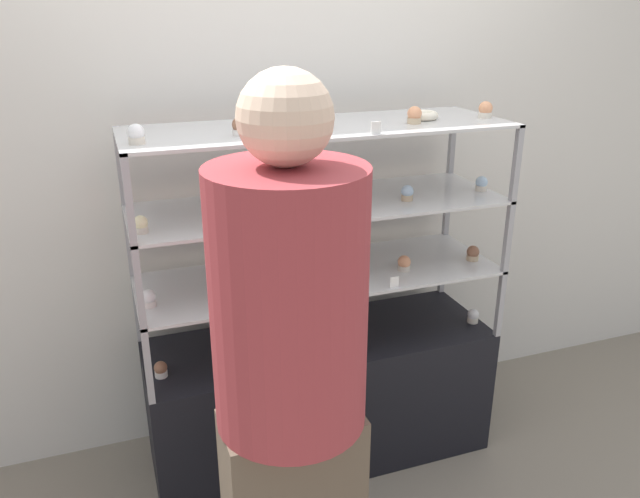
# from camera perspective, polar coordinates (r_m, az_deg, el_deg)

# --- Properties ---
(ground_plane) EXTENTS (20.00, 20.00, 0.00)m
(ground_plane) POSITION_cam_1_polar(r_m,az_deg,el_deg) (3.00, -0.00, -17.89)
(ground_plane) COLOR gray
(back_wall) EXTENTS (8.00, 0.05, 2.60)m
(back_wall) POSITION_cam_1_polar(r_m,az_deg,el_deg) (2.76, -2.79, 8.82)
(back_wall) COLOR silver
(back_wall) RESTS_ON ground_plane
(display_base) EXTENTS (1.46, 0.50, 0.58)m
(display_base) POSITION_cam_1_polar(r_m,az_deg,el_deg) (2.82, -0.00, -13.29)
(display_base) COLOR black
(display_base) RESTS_ON ground_plane
(display_riser_lower) EXTENTS (1.46, 0.50, 0.30)m
(display_riser_lower) POSITION_cam_1_polar(r_m,az_deg,el_deg) (2.54, -0.00, -2.55)
(display_riser_lower) COLOR #99999E
(display_riser_lower) RESTS_ON display_base
(display_riser_middle) EXTENTS (1.46, 0.50, 0.30)m
(display_riser_middle) POSITION_cam_1_polar(r_m,az_deg,el_deg) (2.44, -0.00, 3.90)
(display_riser_middle) COLOR #99999E
(display_riser_middle) RESTS_ON display_riser_lower
(display_riser_upper) EXTENTS (1.46, 0.50, 0.30)m
(display_riser_upper) POSITION_cam_1_polar(r_m,az_deg,el_deg) (2.37, -0.00, 10.84)
(display_riser_upper) COLOR #99999E
(display_riser_upper) RESTS_ON display_riser_middle
(layer_cake_centerpiece) EXTENTS (0.21, 0.21, 0.11)m
(layer_cake_centerpiece) POSITION_cam_1_polar(r_m,az_deg,el_deg) (2.59, -1.32, -7.62)
(layer_cake_centerpiece) COLOR beige
(layer_cake_centerpiece) RESTS_ON display_base
(sheet_cake_frosted) EXTENTS (0.19, 0.15, 0.06)m
(sheet_cake_frosted) POSITION_cam_1_polar(r_m,az_deg,el_deg) (2.39, -5.39, 4.55)
(sheet_cake_frosted) COLOR brown
(sheet_cake_frosted) RESTS_ON display_riser_middle
(cupcake_0) EXTENTS (0.05, 0.05, 0.06)m
(cupcake_0) POSITION_cam_1_polar(r_m,az_deg,el_deg) (2.47, -14.35, -10.62)
(cupcake_0) COLOR white
(cupcake_0) RESTS_ON display_base
(cupcake_1) EXTENTS (0.05, 0.05, 0.06)m
(cupcake_1) POSITION_cam_1_polar(r_m,az_deg,el_deg) (2.86, 13.82, -5.97)
(cupcake_1) COLOR beige
(cupcake_1) RESTS_ON display_base
(price_tag_0) EXTENTS (0.04, 0.00, 0.04)m
(price_tag_0) POSITION_cam_1_polar(r_m,az_deg,el_deg) (2.37, -8.11, -11.83)
(price_tag_0) COLOR white
(price_tag_0) RESTS_ON display_base
(cupcake_2) EXTENTS (0.05, 0.05, 0.06)m
(cupcake_2) POSITION_cam_1_polar(r_m,az_deg,el_deg) (2.33, -15.40, -4.40)
(cupcake_2) COLOR white
(cupcake_2) RESTS_ON display_riser_lower
(cupcake_3) EXTENTS (0.05, 0.05, 0.06)m
(cupcake_3) POSITION_cam_1_polar(r_m,az_deg,el_deg) (2.40, -7.45, -3.06)
(cupcake_3) COLOR beige
(cupcake_3) RESTS_ON display_riser_lower
(cupcake_4) EXTENTS (0.05, 0.05, 0.06)m
(cupcake_4) POSITION_cam_1_polar(r_m,az_deg,el_deg) (2.49, 0.32, -1.89)
(cupcake_4) COLOR beige
(cupcake_4) RESTS_ON display_riser_lower
(cupcake_5) EXTENTS (0.05, 0.05, 0.06)m
(cupcake_5) POSITION_cam_1_polar(r_m,az_deg,el_deg) (2.57, 7.70, -1.32)
(cupcake_5) COLOR beige
(cupcake_5) RESTS_ON display_riser_lower
(cupcake_6) EXTENTS (0.05, 0.05, 0.06)m
(cupcake_6) POSITION_cam_1_polar(r_m,az_deg,el_deg) (2.73, 13.80, -0.39)
(cupcake_6) COLOR #CCB28C
(cupcake_6) RESTS_ON display_riser_lower
(price_tag_1) EXTENTS (0.04, 0.00, 0.04)m
(price_tag_1) POSITION_cam_1_polar(r_m,az_deg,el_deg) (2.42, 6.82, -3.02)
(price_tag_1) COLOR white
(price_tag_1) RESTS_ON display_riser_lower
(cupcake_7) EXTENTS (0.05, 0.05, 0.06)m
(cupcake_7) POSITION_cam_1_polar(r_m,az_deg,el_deg) (2.18, -16.08, 2.15)
(cupcake_7) COLOR beige
(cupcake_7) RESTS_ON display_riser_middle
(cupcake_8) EXTENTS (0.05, 0.05, 0.06)m
(cupcake_8) POSITION_cam_1_polar(r_m,az_deg,el_deg) (2.35, 0.32, 4.38)
(cupcake_8) COLOR beige
(cupcake_8) RESTS_ON display_riser_middle
(cupcake_9) EXTENTS (0.05, 0.05, 0.06)m
(cupcake_9) POSITION_cam_1_polar(r_m,az_deg,el_deg) (2.48, 7.98, 5.08)
(cupcake_9) COLOR #CCB28C
(cupcake_9) RESTS_ON display_riser_middle
(cupcake_10) EXTENTS (0.05, 0.05, 0.06)m
(cupcake_10) POSITION_cam_1_polar(r_m,az_deg,el_deg) (2.67, 14.55, 5.79)
(cupcake_10) COLOR beige
(cupcake_10) RESTS_ON display_riser_middle
(price_tag_2) EXTENTS (0.04, 0.00, 0.04)m
(price_tag_2) POSITION_cam_1_polar(r_m,az_deg,el_deg) (2.12, -7.21, 2.15)
(price_tag_2) COLOR white
(price_tag_2) RESTS_ON display_riser_middle
(cupcake_11) EXTENTS (0.05, 0.05, 0.06)m
(cupcake_11) POSITION_cam_1_polar(r_m,az_deg,el_deg) (2.11, -16.46, 10.01)
(cupcake_11) COLOR beige
(cupcake_11) RESTS_ON display_riser_upper
(cupcake_12) EXTENTS (0.05, 0.05, 0.06)m
(cupcake_12) POSITION_cam_1_polar(r_m,az_deg,el_deg) (2.18, -7.32, 11.02)
(cupcake_12) COLOR white
(cupcake_12) RESTS_ON display_riser_upper
(cupcake_13) EXTENTS (0.05, 0.05, 0.06)m
(cupcake_13) POSITION_cam_1_polar(r_m,az_deg,el_deg) (2.31, 0.36, 11.75)
(cupcake_13) COLOR white
(cupcake_13) RESTS_ON display_riser_upper
(cupcake_14) EXTENTS (0.05, 0.05, 0.06)m
(cupcake_14) POSITION_cam_1_polar(r_m,az_deg,el_deg) (2.43, 8.63, 11.99)
(cupcake_14) COLOR #CCB28C
(cupcake_14) RESTS_ON display_riser_upper
(cupcake_15) EXTENTS (0.05, 0.05, 0.06)m
(cupcake_15) POSITION_cam_1_polar(r_m,az_deg,el_deg) (2.61, 14.89, 12.18)
(cupcake_15) COLOR beige
(cupcake_15) RESTS_ON display_riser_upper
(price_tag_3) EXTENTS (0.04, 0.00, 0.04)m
(price_tag_3) POSITION_cam_1_polar(r_m,az_deg,el_deg) (2.20, 5.13, 10.97)
(price_tag_3) COLOR white
(price_tag_3) RESTS_ON display_riser_upper
(donut_glazed) EXTENTS (0.12, 0.12, 0.03)m
(donut_glazed) POSITION_cam_1_polar(r_m,az_deg,el_deg) (2.53, 9.40, 11.97)
(donut_glazed) COLOR #EFE5CC
(donut_glazed) RESTS_ON display_riser_upper
(customer_figure) EXTENTS (0.41, 0.41, 1.77)m
(customer_figure) POSITION_cam_1_polar(r_m,az_deg,el_deg) (1.74, -2.72, -11.77)
(customer_figure) COLOR brown
(customer_figure) RESTS_ON ground_plane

